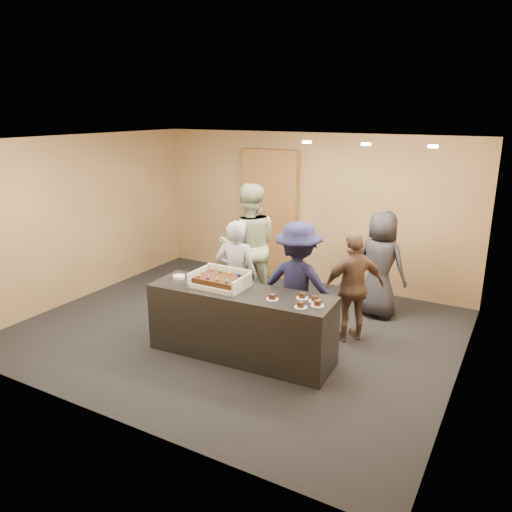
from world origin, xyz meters
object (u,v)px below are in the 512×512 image
(person_navy_man, at_px, (298,286))
(storage_cabinet, at_px, (270,215))
(person_sage_man, at_px, (249,246))
(person_dark_suit, at_px, (380,264))
(person_brown_extra, at_px, (353,287))
(sheet_cake, at_px, (220,279))
(person_server_grey, at_px, (236,277))
(cake_box, at_px, (221,283))
(serving_counter, at_px, (241,324))
(plate_stack, at_px, (179,277))

(person_navy_man, bearing_deg, storage_cabinet, -61.45)
(person_sage_man, xyz_separation_m, person_navy_man, (1.31, -0.97, -0.14))
(person_dark_suit, bearing_deg, person_sage_man, 29.06)
(person_sage_man, distance_m, person_brown_extra, 1.95)
(sheet_cake, height_order, person_dark_suit, person_dark_suit)
(person_sage_man, distance_m, person_dark_suit, 2.06)
(person_navy_man, bearing_deg, person_brown_extra, -143.11)
(person_sage_man, bearing_deg, person_brown_extra, 132.56)
(person_navy_man, height_order, person_dark_suit, person_navy_man)
(person_server_grey, relative_size, person_sage_man, 0.82)
(person_navy_man, xyz_separation_m, person_brown_extra, (0.58, 0.55, -0.09))
(cake_box, bearing_deg, person_server_grey, 104.07)
(cake_box, distance_m, person_dark_suit, 2.62)
(serving_counter, height_order, person_server_grey, person_server_grey)
(serving_counter, bearing_deg, plate_stack, 176.62)
(cake_box, bearing_deg, person_brown_extra, 39.66)
(cake_box, xyz_separation_m, person_brown_extra, (1.39, 1.15, -0.18))
(serving_counter, relative_size, person_navy_man, 1.40)
(cake_box, xyz_separation_m, plate_stack, (-0.66, -0.02, -0.03))
(person_navy_man, distance_m, person_brown_extra, 0.80)
(plate_stack, relative_size, person_server_grey, 0.10)
(sheet_cake, height_order, plate_stack, sheet_cake)
(person_navy_man, relative_size, person_brown_extra, 1.12)
(person_server_grey, xyz_separation_m, person_sage_man, (-0.34, 0.94, 0.18))
(cake_box, bearing_deg, serving_counter, -4.67)
(person_sage_man, bearing_deg, person_navy_man, 108.65)
(sheet_cake, bearing_deg, person_dark_suit, 56.15)
(cake_box, xyz_separation_m, person_navy_man, (0.81, 0.61, -0.09))
(storage_cabinet, distance_m, person_server_grey, 2.54)
(plate_stack, distance_m, person_brown_extra, 2.37)
(person_server_grey, bearing_deg, plate_stack, 34.52)
(person_server_grey, bearing_deg, person_dark_suit, -155.05)
(serving_counter, xyz_separation_m, cake_box, (-0.31, 0.03, 0.50))
(serving_counter, distance_m, plate_stack, 1.08)
(serving_counter, bearing_deg, cake_box, 172.08)
(storage_cabinet, xyz_separation_m, cake_box, (0.89, -3.04, -0.25))
(serving_counter, distance_m, storage_cabinet, 3.38)
(person_server_grey, bearing_deg, person_brown_extra, -179.82)
(cake_box, xyz_separation_m, person_server_grey, (-0.16, 0.64, -0.13))
(plate_stack, xyz_separation_m, person_dark_suit, (2.13, 2.19, -0.10))
(plate_stack, relative_size, person_dark_suit, 0.10)
(sheet_cake, bearing_deg, person_navy_man, 37.92)
(person_dark_suit, bearing_deg, person_brown_extra, 98.01)
(serving_counter, distance_m, person_navy_man, 0.90)
(plate_stack, height_order, person_brown_extra, person_brown_extra)
(person_server_grey, bearing_deg, cake_box, 85.82)
(serving_counter, relative_size, cake_box, 3.48)
(sheet_cake, bearing_deg, plate_stack, 179.81)
(sheet_cake, relative_size, person_dark_suit, 0.36)
(plate_stack, bearing_deg, person_navy_man, 23.17)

